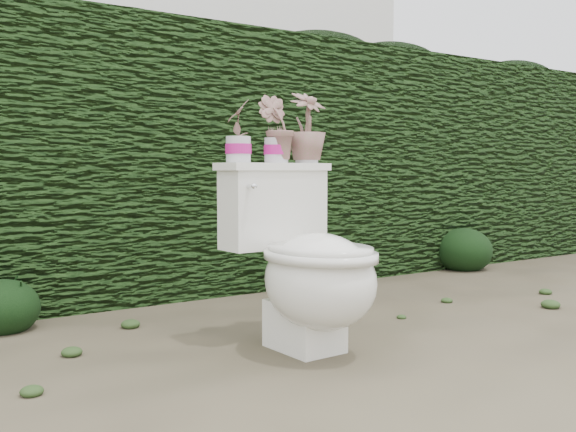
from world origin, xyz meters
TOP-DOWN VIEW (x-y plane):
  - ground at (0.00, 0.00)m, footprint 60.00×60.00m
  - hedge at (0.00, 1.60)m, footprint 8.00×1.00m
  - house_wall at (0.60, 6.00)m, footprint 8.00×3.50m
  - toilet at (0.09, -0.09)m, footprint 0.51×0.70m
  - potted_plant_left at (-0.10, 0.15)m, footprint 0.14×0.16m
  - potted_plant_center at (0.09, 0.15)m, footprint 0.20×0.20m
  - potted_plant_right at (0.26, 0.16)m, footprint 0.19×0.19m
  - liriope_clump_1 at (-0.90, 0.97)m, footprint 0.34×0.34m
  - liriope_clump_2 at (0.80, 1.10)m, footprint 0.35×0.35m
  - liriope_clump_3 at (2.35, 1.05)m, footprint 0.43×0.43m

SIDE VIEW (x-z plane):
  - ground at x=0.00m, z-range 0.00..0.00m
  - liriope_clump_1 at x=-0.90m, z-range 0.00..0.27m
  - liriope_clump_2 at x=0.80m, z-range 0.00..0.28m
  - liriope_clump_3 at x=2.35m, z-range 0.00..0.34m
  - toilet at x=0.09m, z-range -0.03..0.74m
  - hedge at x=0.00m, z-range 0.00..1.60m
  - potted_plant_left at x=-0.10m, z-range 0.78..1.02m
  - potted_plant_center at x=0.09m, z-range 0.78..1.06m
  - potted_plant_right at x=0.26m, z-range 0.78..1.08m
  - house_wall at x=0.60m, z-range 0.00..4.00m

